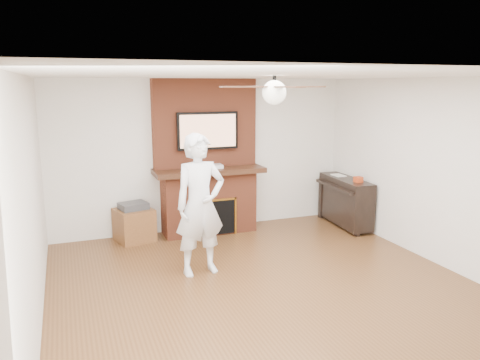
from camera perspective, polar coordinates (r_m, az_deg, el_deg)
name	(u,v)px	position (r m, az deg, el deg)	size (l,w,h in m)	color
room_shell	(273,189)	(5.26, 4.03, -1.13)	(5.36, 5.86, 2.86)	#4D2E16
fireplace	(207,172)	(7.65, -4.00, 0.93)	(1.78, 0.64, 2.50)	brown
tv	(208,131)	(7.51, -3.97, 6.01)	(1.00, 0.08, 0.60)	black
ceiling_fan	(274,91)	(5.14, 4.20, 10.73)	(1.21, 1.21, 0.31)	black
person	(200,205)	(5.95, -4.88, -3.04)	(0.67, 0.44, 1.82)	silver
side_table	(134,223)	(7.51, -12.78, -5.16)	(0.64, 0.64, 0.61)	brown
piano	(345,200)	(8.25, 12.67, -2.44)	(0.56, 1.30, 0.93)	black
cable_box	(210,166)	(7.55, -3.66, 1.65)	(0.39, 0.22, 0.06)	silver
candle_orange	(208,231)	(7.65, -3.91, -6.26)	(0.07, 0.07, 0.13)	#BC5D16
candle_green	(211,231)	(7.73, -3.56, -6.18)	(0.06, 0.06, 0.10)	#47752E
candle_cream	(221,230)	(7.75, -2.29, -6.09)	(0.08, 0.08, 0.11)	#C1B799
candle_blue	(224,231)	(7.71, -2.01, -6.29)	(0.06, 0.06, 0.09)	#2D6788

